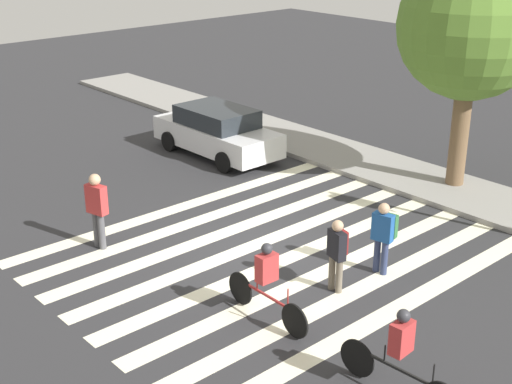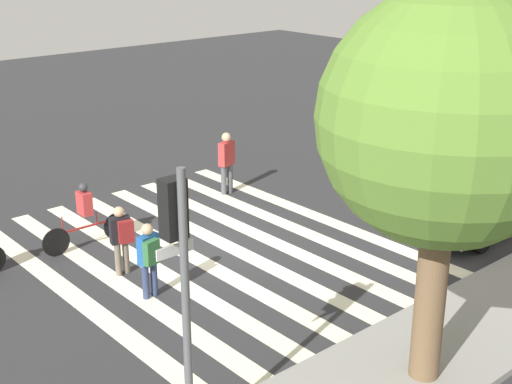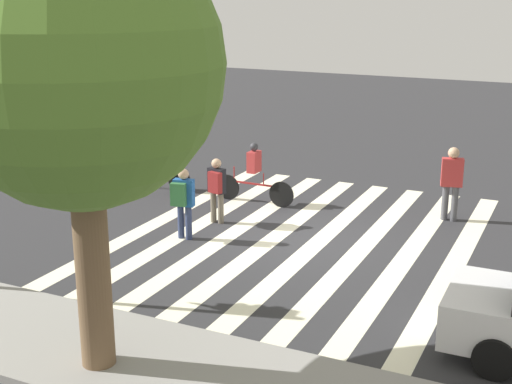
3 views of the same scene
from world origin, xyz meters
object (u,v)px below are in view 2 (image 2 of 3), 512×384
object	(u,v)px
pedestrian_adult_tall_backpack	(122,235)
street_tree	(447,121)
pedestrian_adult_blue_shirt	(149,255)
cyclist_mid_street	(85,213)
traffic_light	(179,256)
pedestrian_adult_yellow_jacket	(227,159)
car_parked_silver_sedan	(483,197)

from	to	relation	value
pedestrian_adult_tall_backpack	street_tree	bearing A→B (deg)	-61.08
pedestrian_adult_blue_shirt	cyclist_mid_street	distance (m)	3.17
traffic_light	pedestrian_adult_yellow_jacket	xyz separation A→B (m)	(-7.19, -7.99, -1.97)
street_tree	pedestrian_adult_tall_backpack	world-z (taller)	street_tree
traffic_light	pedestrian_adult_blue_shirt	world-z (taller)	traffic_light
street_tree	pedestrian_adult_blue_shirt	bearing A→B (deg)	-71.62
pedestrian_adult_yellow_jacket	car_parked_silver_sedan	world-z (taller)	pedestrian_adult_yellow_jacket
street_tree	car_parked_silver_sedan	distance (m)	8.29
pedestrian_adult_tall_backpack	pedestrian_adult_yellow_jacket	world-z (taller)	pedestrian_adult_yellow_jacket
car_parked_silver_sedan	pedestrian_adult_tall_backpack	bearing A→B (deg)	-23.74
cyclist_mid_street	traffic_light	bearing A→B (deg)	73.90
street_tree	pedestrian_adult_yellow_jacket	bearing A→B (deg)	-109.51
traffic_light	street_tree	xyz separation A→B (m)	(-3.86, 1.42, 1.50)
pedestrian_adult_blue_shirt	pedestrian_adult_yellow_jacket	xyz separation A→B (m)	(-5.16, -3.93, 0.07)
cyclist_mid_street	pedestrian_adult_yellow_jacket	bearing A→B (deg)	-169.64
street_tree	car_parked_silver_sedan	world-z (taller)	street_tree
traffic_light	pedestrian_adult_yellow_jacket	world-z (taller)	traffic_light
pedestrian_adult_yellow_jacket	car_parked_silver_sedan	distance (m)	7.09
pedestrian_adult_tall_backpack	cyclist_mid_street	world-z (taller)	cyclist_mid_street
pedestrian_adult_blue_shirt	pedestrian_adult_tall_backpack	world-z (taller)	pedestrian_adult_blue_shirt
car_parked_silver_sedan	street_tree	bearing A→B (deg)	24.94
pedestrian_adult_tall_backpack	traffic_light	bearing A→B (deg)	-97.06
cyclist_mid_street	car_parked_silver_sedan	size ratio (longest dim) A/B	0.50
pedestrian_adult_blue_shirt	traffic_light	bearing A→B (deg)	-127.88
pedestrian_adult_tall_backpack	car_parked_silver_sedan	world-z (taller)	pedestrian_adult_tall_backpack
cyclist_mid_street	car_parked_silver_sedan	world-z (taller)	cyclist_mid_street
pedestrian_adult_blue_shirt	pedestrian_adult_yellow_jacket	bearing A→B (deg)	26.03
pedestrian_adult_tall_backpack	cyclist_mid_street	xyz separation A→B (m)	(-0.11, -1.85, -0.06)
pedestrian_adult_tall_backpack	cyclist_mid_street	distance (m)	1.85
street_tree	cyclist_mid_street	world-z (taller)	street_tree
street_tree	pedestrian_adult_yellow_jacket	xyz separation A→B (m)	(-3.33, -9.41, -3.47)
traffic_light	cyclist_mid_street	size ratio (longest dim) A/B	1.89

